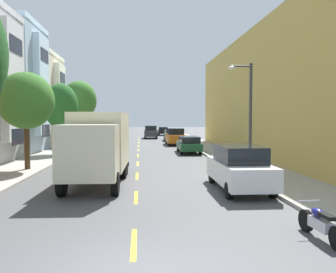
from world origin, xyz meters
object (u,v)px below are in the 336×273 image
at_px(moving_charcoal_sedan, 151,132).
at_px(street_tree_farthest, 79,100).
at_px(parked_hatchback_black, 163,131).
at_px(street_tree_second, 26,101).
at_px(street_lamp, 247,109).
at_px(street_tree_third, 61,106).
at_px(parked_motorcycle, 321,225).
at_px(parked_wagon_silver, 109,134).
at_px(parked_pickup_champagne, 80,148).
at_px(parked_hatchback_red, 91,143).
at_px(delivery_box_truck, 99,143).
at_px(parked_wagon_forest, 189,144).
at_px(parked_suv_white, 239,167).
at_px(parked_suv_orange, 175,136).
at_px(parked_wagon_teal, 171,135).

bearing_deg(moving_charcoal_sedan, street_tree_farthest, -119.56).
bearing_deg(parked_hatchback_black, street_tree_second, -104.65).
bearing_deg(parked_hatchback_black, street_lamp, -87.73).
relative_size(street_tree_third, parked_motorcycle, 2.85).
bearing_deg(moving_charcoal_sedan, parked_wagon_silver, -153.37).
relative_size(street_lamp, parked_pickup_champagne, 1.10).
bearing_deg(parked_wagon_silver, street_tree_farthest, -100.36).
height_order(street_lamp, parked_motorcycle, street_lamp).
distance_m(street_tree_farthest, parked_hatchback_red, 6.93).
distance_m(delivery_box_truck, parked_motorcycle, 10.81).
distance_m(street_tree_second, street_tree_third, 8.81).
height_order(parked_wagon_forest, parked_suv_white, parked_suv_white).
bearing_deg(parked_suv_white, street_tree_second, 150.81).
bearing_deg(moving_charcoal_sedan, parked_suv_orange, -79.60).
bearing_deg(parked_pickup_champagne, parked_wagon_forest, 23.31).
distance_m(parked_wagon_forest, moving_charcoal_sedan, 22.67).
distance_m(parked_wagon_silver, parked_suv_white, 36.17).
bearing_deg(parked_wagon_silver, parked_wagon_teal, -18.88).
distance_m(street_tree_third, parked_hatchback_black, 33.69).
relative_size(parked_wagon_silver, parked_suv_orange, 0.98).
relative_size(parked_wagon_silver, parked_suv_white, 0.99).
relative_size(parked_suv_orange, parked_motorcycle, 2.35).
bearing_deg(street_tree_farthest, parked_wagon_silver, 79.64).
xyz_separation_m(street_tree_second, street_lamp, (12.33, -2.47, -0.50)).
height_order(street_tree_farthest, parked_motorcycle, street_tree_farthest).
height_order(parked_suv_orange, parked_hatchback_black, parked_suv_orange).
distance_m(street_tree_third, parked_wagon_teal, 20.59).
distance_m(street_tree_third, parked_pickup_champagne, 4.91).
xyz_separation_m(street_tree_second, parked_hatchback_black, (10.62, 40.62, -3.35)).
distance_m(street_lamp, parked_motorcycle, 10.40).
height_order(parked_suv_orange, parked_wagon_teal, parked_suv_orange).
bearing_deg(street_tree_farthest, parked_motorcycle, -69.56).
bearing_deg(parked_suv_white, parked_hatchback_black, 90.29).
xyz_separation_m(parked_wagon_silver, moving_charcoal_sedan, (6.12, 3.07, 0.18)).
xyz_separation_m(street_lamp, parked_wagon_teal, (-1.54, 28.51, -2.80)).
bearing_deg(parked_suv_orange, parked_wagon_forest, -88.37).
bearing_deg(parked_wagon_forest, street_tree_farthest, 143.51).
distance_m(delivery_box_truck, moving_charcoal_sedan, 36.10).
height_order(parked_wagon_forest, parked_hatchback_red, same).
relative_size(street_tree_farthest, parked_suv_white, 1.46).
xyz_separation_m(delivery_box_truck, parked_motorcycle, (6.54, -8.47, -1.50)).
bearing_deg(parked_wagon_forest, parked_wagon_silver, 114.36).
bearing_deg(parked_suv_white, street_tree_third, 126.11).
distance_m(moving_charcoal_sedan, parked_motorcycle, 44.48).
bearing_deg(moving_charcoal_sedan, parked_hatchback_red, -107.83).
height_order(street_lamp, parked_hatchback_red, street_lamp).
height_order(street_tree_second, street_tree_farthest, street_tree_farthest).
bearing_deg(street_tree_third, parked_suv_orange, 43.46).
xyz_separation_m(street_lamp, moving_charcoal_sedan, (-4.13, 34.56, -2.62)).
relative_size(street_tree_farthest, street_lamp, 1.19).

